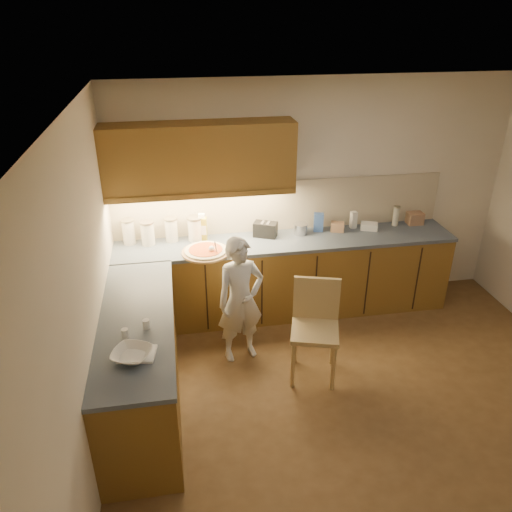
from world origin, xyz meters
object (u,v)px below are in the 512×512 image
object	(u,v)px
wooden_chair	(315,322)
child	(240,300)
oil_jug	(202,228)
pizza_on_board	(206,251)
toaster	(265,229)

from	to	relation	value
wooden_chair	child	bearing A→B (deg)	168.40
wooden_chair	oil_jug	world-z (taller)	oil_jug
wooden_chair	oil_jug	size ratio (longest dim) A/B	3.15
pizza_on_board	child	bearing A→B (deg)	-63.45
toaster	wooden_chair	bearing A→B (deg)	-54.29
pizza_on_board	oil_jug	distance (m)	0.36
child	pizza_on_board	bearing A→B (deg)	102.72
pizza_on_board	wooden_chair	size ratio (longest dim) A/B	0.52
wooden_chair	oil_jug	bearing A→B (deg)	143.79
pizza_on_board	oil_jug	world-z (taller)	oil_jug
pizza_on_board	child	distance (m)	0.69
pizza_on_board	toaster	xyz separation A→B (m)	(0.69, 0.32, 0.06)
wooden_chair	toaster	xyz separation A→B (m)	(-0.25, 1.23, 0.44)
oil_jug	pizza_on_board	bearing A→B (deg)	-88.54
child	toaster	bearing A→B (deg)	51.01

